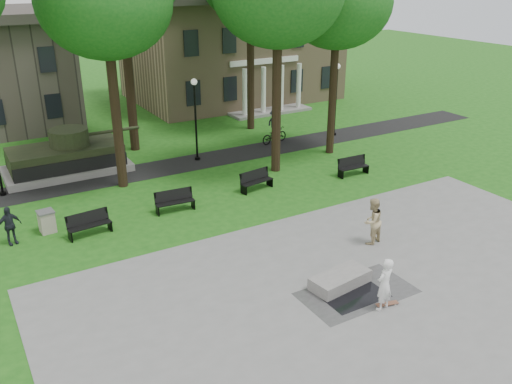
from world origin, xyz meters
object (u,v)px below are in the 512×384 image
(concrete_block, at_px, (340,280))
(friend_watching, at_px, (372,221))
(skateboarder, at_px, (385,284))
(cyclist, at_px, (274,129))
(park_bench_0, at_px, (89,223))
(trash_bin, at_px, (47,221))

(concrete_block, height_order, friend_watching, friend_watching)
(concrete_block, xyz_separation_m, skateboarder, (0.32, -1.82, 0.71))
(concrete_block, xyz_separation_m, cyclist, (6.93, 15.41, 0.64))
(skateboarder, relative_size, cyclist, 0.86)
(park_bench_0, bearing_deg, friend_watching, -39.67)
(trash_bin, bearing_deg, concrete_block, -50.02)
(skateboarder, xyz_separation_m, trash_bin, (-8.37, 11.42, -0.46))
(concrete_block, xyz_separation_m, trash_bin, (-8.05, 9.60, 0.24))
(skateboarder, bearing_deg, park_bench_0, -68.63)
(cyclist, height_order, park_bench_0, cyclist)
(skateboarder, relative_size, park_bench_0, 1.01)
(cyclist, relative_size, park_bench_0, 1.18)
(park_bench_0, bearing_deg, cyclist, 21.70)
(friend_watching, distance_m, park_bench_0, 11.67)
(friend_watching, xyz_separation_m, park_bench_0, (-9.66, 6.53, -0.47))
(trash_bin, bearing_deg, skateboarder, -53.77)
(friend_watching, relative_size, cyclist, 0.89)
(concrete_block, height_order, park_bench_0, park_bench_0)
(skateboarder, height_order, cyclist, cyclist)
(concrete_block, relative_size, cyclist, 1.01)
(skateboarder, bearing_deg, trash_bin, -66.29)
(trash_bin, bearing_deg, friend_watching, -34.65)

